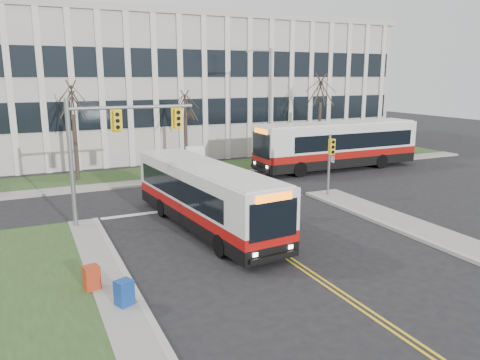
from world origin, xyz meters
The scene contains 16 objects.
ground centered at (0.00, 0.00, 0.00)m, with size 120.00×120.00×0.00m, color black.
sidewalk_cross centered at (5.00, 15.20, 0.07)m, with size 44.00×1.60×0.14m, color #9E9B93.
building_lawn centered at (5.00, 18.00, 0.06)m, with size 44.00×5.00×0.12m, color #31491F.
office_building centered at (5.00, 30.00, 6.00)m, with size 40.00×16.00×12.00m, color beige.
mast_arm_signal centered at (-5.62, 7.16, 4.26)m, with size 6.11×0.38×6.20m.
signal_pole_near centered at (7.20, 6.90, 2.50)m, with size 0.34×0.39×3.80m.
signal_pole_far centered at (7.20, 15.40, 2.50)m, with size 0.34×0.39×3.80m.
streetlight centered at (8.03, 16.20, 5.19)m, with size 2.15×0.25×9.20m.
directory_sign centered at (2.50, 17.50, 1.17)m, with size 1.50×0.12×2.00m.
tree_left centered at (-6.00, 18.00, 5.51)m, with size 1.80×1.80×7.70m.
tree_mid centered at (2.00, 18.20, 4.88)m, with size 1.80×1.80×6.82m.
tree_right centered at (14.00, 18.00, 5.91)m, with size 1.80×1.80×8.25m.
bus_main centered at (-1.61, 4.57, 1.52)m, with size 2.46×11.36×3.03m, color silver, non-canonical shape.
bus_cross centered at (12.97, 14.00, 1.79)m, with size 2.92×13.46×3.59m, color silver, non-canonical shape.
newspaper_box_blue centered at (-6.80, -1.84, 0.47)m, with size 0.50×0.45×0.95m, color navy.
newspaper_box_red centered at (-7.57, -0.23, 0.47)m, with size 0.50×0.45×0.95m, color #AA3015.
Camera 1 is at (-9.22, -15.62, 7.18)m, focal length 35.00 mm.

